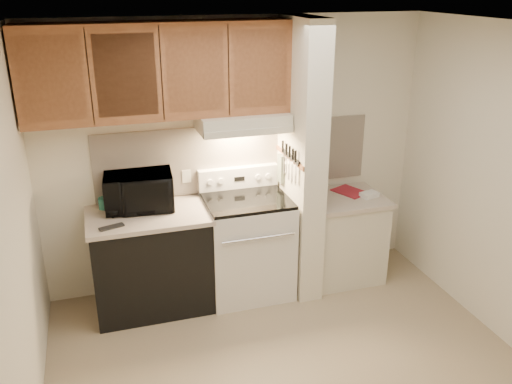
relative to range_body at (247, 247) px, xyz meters
name	(u,v)px	position (x,y,z in m)	size (l,w,h in m)	color
floor	(290,366)	(0.00, -1.16, -0.46)	(3.60, 3.60, 0.00)	tan
ceiling	(299,29)	(0.00, -1.16, 2.04)	(3.60, 3.60, 0.00)	white
wall_back	(236,155)	(0.00, 0.34, 0.79)	(3.60, 0.02, 2.50)	silver
wall_left	(10,255)	(-1.80, -1.16, 0.79)	(0.02, 3.00, 2.50)	silver
wall_right	(511,190)	(1.80, -1.16, 0.79)	(0.02, 3.00, 2.50)	silver
backsplash	(237,157)	(0.00, 0.33, 0.78)	(2.60, 0.02, 0.63)	white
range_body	(247,247)	(0.00, 0.00, 0.00)	(0.76, 0.65, 0.92)	silver
oven_window	(257,259)	(0.00, -0.32, 0.04)	(0.50, 0.01, 0.30)	black
oven_handle	(259,238)	(0.00, -0.35, 0.26)	(0.02, 0.02, 0.65)	silver
cooktop	(247,200)	(0.00, 0.00, 0.48)	(0.74, 0.64, 0.03)	black
range_backguard	(238,177)	(0.00, 0.28, 0.59)	(0.76, 0.08, 0.20)	silver
range_display	(239,179)	(0.00, 0.24, 0.59)	(0.10, 0.01, 0.04)	black
range_knob_left_outer	(210,182)	(-0.28, 0.24, 0.59)	(0.05, 0.05, 0.02)	silver
range_knob_left_inner	(221,181)	(-0.18, 0.24, 0.59)	(0.05, 0.05, 0.02)	silver
range_knob_right_inner	(258,177)	(0.18, 0.24, 0.59)	(0.05, 0.05, 0.02)	silver
range_knob_right_outer	(268,176)	(0.28, 0.24, 0.59)	(0.05, 0.05, 0.02)	silver
dishwasher_front	(152,263)	(-0.88, 0.01, -0.03)	(1.00, 0.63, 0.87)	black
left_countertop	(148,216)	(-0.88, 0.01, 0.43)	(1.04, 0.67, 0.04)	#BFAD9C
spoon_rest	(112,227)	(-1.19, -0.19, 0.46)	(0.20, 0.06, 0.01)	black
teal_jar	(104,203)	(-1.23, 0.23, 0.50)	(0.09, 0.09, 0.10)	#206756
outlet	(187,176)	(-0.48, 0.32, 0.64)	(0.08, 0.01, 0.12)	beige
microwave	(139,191)	(-0.93, 0.15, 0.61)	(0.58, 0.39, 0.32)	black
partition_pillar	(301,161)	(0.51, -0.01, 0.79)	(0.22, 0.70, 2.50)	beige
pillar_trim	(289,157)	(0.39, -0.01, 0.84)	(0.01, 0.70, 0.04)	#985B35
knife_strip	(291,157)	(0.39, -0.06, 0.86)	(0.02, 0.42, 0.04)	black
knife_blade_a	(296,174)	(0.38, -0.22, 0.76)	(0.01, 0.04, 0.16)	silver
knife_handle_a	(295,156)	(0.38, -0.20, 0.91)	(0.02, 0.02, 0.10)	black
knife_blade_b	(292,172)	(0.38, -0.14, 0.75)	(0.01, 0.04, 0.18)	silver
knife_handle_b	(293,154)	(0.38, -0.14, 0.91)	(0.02, 0.02, 0.10)	black
knife_blade_c	(289,170)	(0.38, -0.05, 0.74)	(0.01, 0.04, 0.20)	silver
knife_handle_c	(290,152)	(0.38, -0.06, 0.91)	(0.02, 0.02, 0.10)	black
knife_blade_d	(286,165)	(0.38, 0.02, 0.76)	(0.01, 0.04, 0.16)	silver
knife_handle_d	(287,149)	(0.38, 0.02, 0.91)	(0.02, 0.02, 0.10)	black
knife_blade_e	(283,164)	(0.38, 0.09, 0.75)	(0.01, 0.04, 0.18)	silver
knife_handle_e	(283,146)	(0.38, 0.12, 0.91)	(0.02, 0.02, 0.10)	black
oven_mitt	(281,169)	(0.38, 0.17, 0.68)	(0.03, 0.11, 0.26)	slate
right_cab_base	(342,239)	(0.97, -0.01, -0.06)	(0.70, 0.60, 0.81)	beige
right_countertop	(345,199)	(0.97, -0.01, 0.37)	(0.74, 0.64, 0.04)	#BFAD9C
red_folder	(350,192)	(1.07, 0.09, 0.40)	(0.23, 0.32, 0.01)	maroon
white_box	(369,195)	(1.19, -0.07, 0.41)	(0.17, 0.11, 0.04)	white
range_hood	(242,121)	(0.00, 0.12, 1.17)	(0.78, 0.44, 0.15)	beige
hood_lip	(249,132)	(0.00, -0.08, 1.12)	(0.78, 0.04, 0.06)	beige
upper_cabinets	(159,71)	(-0.69, 0.17, 1.62)	(2.18, 0.33, 0.77)	#985B35
cab_door_a	(51,79)	(-1.51, 0.01, 1.62)	(0.46, 0.01, 0.63)	#985B35
cab_gap_a	(89,77)	(-1.23, 0.01, 1.62)	(0.01, 0.01, 0.73)	black
cab_door_b	(126,76)	(-0.96, 0.01, 1.62)	(0.46, 0.01, 0.63)	#985B35
cab_gap_b	(161,74)	(-0.69, 0.01, 1.62)	(0.01, 0.01, 0.73)	black
cab_door_c	(196,72)	(-0.42, 0.01, 1.62)	(0.46, 0.01, 0.63)	#985B35
cab_gap_c	(229,71)	(-0.14, 0.01, 1.62)	(0.01, 0.01, 0.73)	black
cab_door_d	(260,69)	(0.13, 0.01, 1.62)	(0.46, 0.01, 0.63)	#985B35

